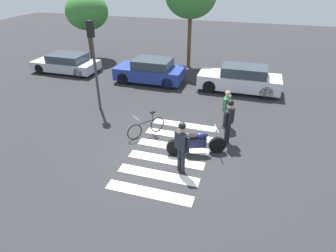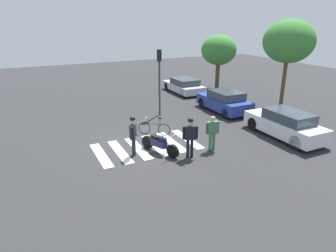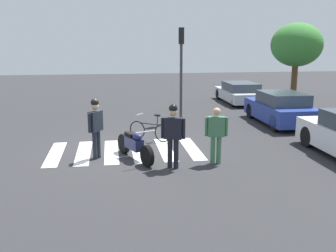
{
  "view_description": "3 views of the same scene",
  "coord_description": "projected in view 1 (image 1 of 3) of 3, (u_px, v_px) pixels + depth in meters",
  "views": [
    {
      "loc": [
        2.51,
        -8.47,
        6.13
      ],
      "look_at": [
        -0.3,
        0.77,
        0.7
      ],
      "focal_mm": 30.43,
      "sensor_mm": 36.0,
      "label": 1
    },
    {
      "loc": [
        12.7,
        -5.01,
        5.94
      ],
      "look_at": [
        0.12,
        1.1,
        0.93
      ],
      "focal_mm": 32.51,
      "sensor_mm": 36.0,
      "label": 2
    },
    {
      "loc": [
        12.33,
        -0.41,
        3.6
      ],
      "look_at": [
        0.78,
        1.32,
        0.98
      ],
      "focal_mm": 41.09,
      "sensor_mm": 36.0,
      "label": 3
    }
  ],
  "objects": [
    {
      "name": "pedestrian_bystander",
      "position": [
        226.0,
        107.0,
        11.98
      ],
      "size": [
        0.28,
        0.67,
        1.69
      ],
      "color": "#3F724C",
      "rests_on": "ground_plane"
    },
    {
      "name": "traffic_light_pole",
      "position": [
        93.0,
        52.0,
        12.69
      ],
      "size": [
        0.35,
        0.28,
        4.13
      ],
      "color": "#38383D",
      "rests_on": "ground_plane"
    },
    {
      "name": "car_white_van",
      "position": [
        240.0,
        79.0,
        15.67
      ],
      "size": [
        4.43,
        1.66,
        1.44
      ],
      "color": "black",
      "rests_on": "ground_plane"
    },
    {
      "name": "car_blue_hatchback",
      "position": [
        150.0,
        71.0,
        16.95
      ],
      "size": [
        4.02,
        1.85,
        1.41
      ],
      "color": "black",
      "rests_on": "ground_plane"
    },
    {
      "name": "crosswalk_stripes",
      "position": [
        170.0,
        153.0,
        10.7
      ],
      "size": [
        2.8,
        4.95,
        0.01
      ],
      "color": "silver",
      "rests_on": "ground_plane"
    },
    {
      "name": "street_tree_near",
      "position": [
        87.0,
        12.0,
        20.14
      ],
      "size": [
        2.98,
        2.98,
        4.6
      ],
      "color": "brown",
      "rests_on": "ground_plane"
    },
    {
      "name": "ground_plane",
      "position": [
        170.0,
        153.0,
        10.7
      ],
      "size": [
        60.0,
        60.0,
        0.0
      ],
      "primitive_type": "plane",
      "color": "#2B2B2D"
    },
    {
      "name": "car_silver_sedan",
      "position": [
        67.0,
        63.0,
        18.63
      ],
      "size": [
        4.18,
        1.89,
        1.2
      ],
      "color": "black",
      "rests_on": "ground_plane"
    },
    {
      "name": "police_motorcycle",
      "position": [
        196.0,
        143.0,
        10.46
      ],
      "size": [
        2.11,
        1.06,
        1.04
      ],
      "color": "black",
      "rests_on": "ground_plane"
    },
    {
      "name": "leaning_bicycle",
      "position": [
        146.0,
        127.0,
        11.65
      ],
      "size": [
        1.11,
        1.41,
        0.99
      ],
      "color": "black",
      "rests_on": "ground_plane"
    },
    {
      "name": "officer_on_foot",
      "position": [
        182.0,
        143.0,
        9.24
      ],
      "size": [
        0.6,
        0.45,
        1.88
      ],
      "color": "#1E232D",
      "rests_on": "ground_plane"
    },
    {
      "name": "officer_by_motorcycle",
      "position": [
        229.0,
        119.0,
        10.75
      ],
      "size": [
        0.36,
        0.66,
        1.87
      ],
      "color": "black",
      "rests_on": "ground_plane"
    }
  ]
}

